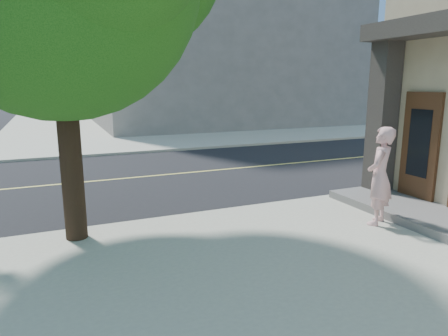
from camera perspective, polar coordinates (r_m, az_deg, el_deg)
name	(u,v)px	position (r m, az deg, el deg)	size (l,w,h in m)	color
sidewalk_ne	(209,121)	(32.14, -2.12, 6.63)	(29.00, 25.00, 0.12)	#ADAC99
filler_ne	(212,29)	(32.91, -1.69, 19.08)	(18.00, 16.00, 14.00)	slate
man_on_phone	(380,176)	(8.87, 21.23, -1.09)	(0.74, 0.49, 2.04)	#DFA4A3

